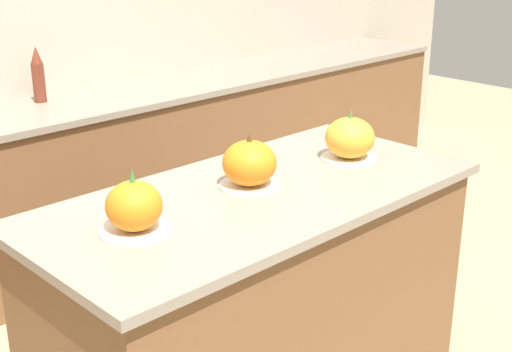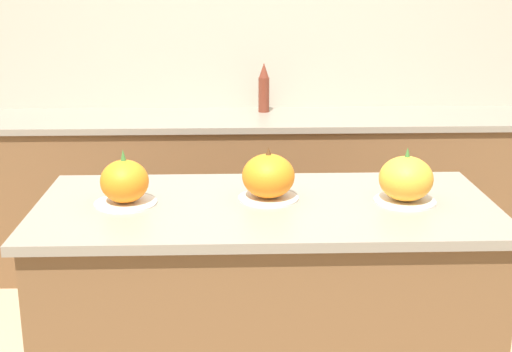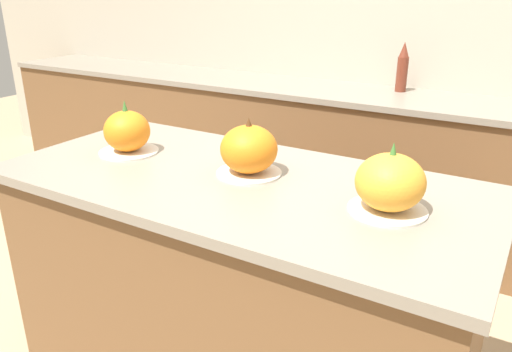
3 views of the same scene
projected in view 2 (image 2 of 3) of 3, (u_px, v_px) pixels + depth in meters
The scene contains 7 objects.
wall_back at pixel (251, 55), 4.35m from camera, with size 8.00×0.06×2.50m.
kitchen_island at pixel (265, 316), 2.75m from camera, with size 1.69×0.80×0.92m.
back_counter at pixel (253, 193), 4.25m from camera, with size 6.00×0.60×0.93m.
pumpkin_cake_left at pixel (125, 183), 2.60m from camera, with size 0.23×0.23×0.21m.
pumpkin_cake_center at pixel (268, 177), 2.65m from camera, with size 0.23×0.23×0.20m.
pumpkin_cake_right at pixel (406, 180), 2.62m from camera, with size 0.23×0.23×0.21m.
bottle_tall at pixel (264, 88), 4.22m from camera, with size 0.07×0.07×0.29m.
Camera 2 is at (-0.12, -2.49, 1.76)m, focal length 50.00 mm.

